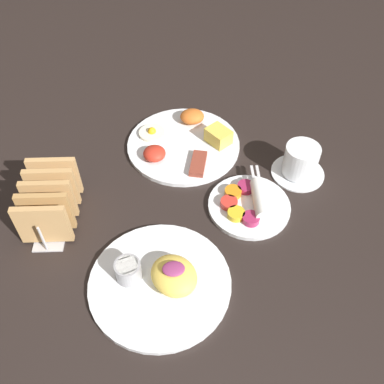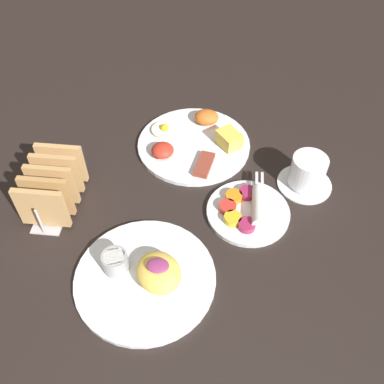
% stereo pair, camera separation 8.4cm
% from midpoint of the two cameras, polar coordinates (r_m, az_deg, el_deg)
% --- Properties ---
extents(ground_plane, '(3.00, 3.00, 0.00)m').
position_cam_midpoint_polar(ground_plane, '(0.90, -6.81, -3.52)').
color(ground_plane, black).
extents(plate_breakfast, '(0.27, 0.27, 0.05)m').
position_cam_midpoint_polar(plate_breakfast, '(1.04, -3.36, 6.58)').
color(plate_breakfast, white).
rests_on(plate_breakfast, ground_plane).
extents(plate_condiments, '(0.17, 0.18, 0.04)m').
position_cam_midpoint_polar(plate_condiments, '(0.90, 5.04, -1.74)').
color(plate_condiments, white).
rests_on(plate_condiments, ground_plane).
extents(plate_foreground, '(0.26, 0.26, 0.06)m').
position_cam_midpoint_polar(plate_foreground, '(0.80, -7.15, -11.71)').
color(plate_foreground, white).
rests_on(plate_foreground, ground_plane).
extents(toast_rack, '(0.10, 0.18, 0.10)m').
position_cam_midpoint_polar(toast_rack, '(0.91, -20.95, -1.25)').
color(toast_rack, '#B7B7BC').
rests_on(toast_rack, ground_plane).
extents(coffee_cup, '(0.12, 0.12, 0.08)m').
position_cam_midpoint_polar(coffee_cup, '(0.97, 11.85, 3.80)').
color(coffee_cup, white).
rests_on(coffee_cup, ground_plane).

